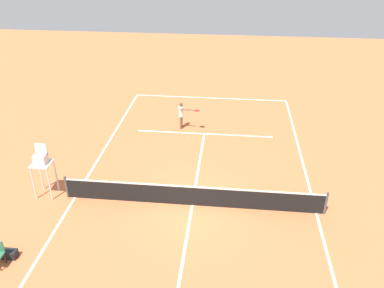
% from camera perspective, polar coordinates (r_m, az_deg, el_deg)
% --- Properties ---
extents(ground_plane, '(60.00, 60.00, 0.00)m').
position_cam_1_polar(ground_plane, '(16.77, 0.03, -8.86)').
color(ground_plane, '#C66B3D').
extents(court_lines, '(10.36, 23.95, 0.01)m').
position_cam_1_polar(court_lines, '(16.77, 0.03, -8.85)').
color(court_lines, white).
rests_on(court_lines, ground).
extents(tennis_net, '(10.96, 0.10, 1.07)m').
position_cam_1_polar(tennis_net, '(16.47, 0.03, -7.50)').
color(tennis_net, '#4C4C51').
rests_on(tennis_net, ground).
extents(player_serving, '(1.24, 0.65, 1.62)m').
position_cam_1_polar(player_serving, '(22.51, -1.47, 4.50)').
color(player_serving, brown).
rests_on(player_serving, ground).
extents(tennis_ball, '(0.07, 0.07, 0.07)m').
position_cam_1_polar(tennis_ball, '(21.76, -0.51, 0.88)').
color(tennis_ball, '#CCE033').
rests_on(tennis_ball, ground).
extents(umpire_chair, '(0.80, 0.80, 2.41)m').
position_cam_1_polar(umpire_chair, '(17.68, -21.01, -2.57)').
color(umpire_chair, silver).
rests_on(umpire_chair, ground).
extents(equipment_bag, '(0.76, 0.32, 0.30)m').
position_cam_1_polar(equipment_bag, '(15.87, -25.38, -14.20)').
color(equipment_bag, black).
rests_on(equipment_bag, ground).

